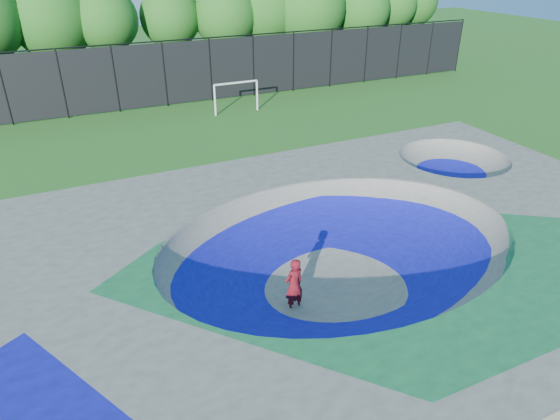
{
  "coord_description": "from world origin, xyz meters",
  "views": [
    {
      "loc": [
        -7.0,
        -10.54,
        8.97
      ],
      "look_at": [
        -0.57,
        3.0,
        1.1
      ],
      "focal_mm": 32.0,
      "sensor_mm": 36.0,
      "label": 1
    }
  ],
  "objects": [
    {
      "name": "ground",
      "position": [
        0.0,
        0.0,
        0.0
      ],
      "size": [
        120.0,
        120.0,
        0.0
      ],
      "primitive_type": "plane",
      "color": "#225918",
      "rests_on": "ground"
    },
    {
      "name": "skateboard",
      "position": [
        -1.9,
        -0.7,
        0.03
      ],
      "size": [
        0.81,
        0.49,
        0.05
      ],
      "primitive_type": "cube",
      "rotation": [
        0.0,
        0.0,
        0.37
      ],
      "color": "black",
      "rests_on": "ground"
    },
    {
      "name": "soccer_goal",
      "position": [
        3.48,
        17.73,
        1.31
      ],
      "size": [
        2.86,
        0.12,
        1.89
      ],
      "color": "silver",
      "rests_on": "ground"
    },
    {
      "name": "fence",
      "position": [
        0.0,
        21.0,
        2.1
      ],
      "size": [
        48.09,
        0.09,
        4.04
      ],
      "color": "black",
      "rests_on": "ground"
    },
    {
      "name": "skate_deck",
      "position": [
        0.0,
        0.0,
        0.75
      ],
      "size": [
        22.0,
        14.0,
        1.5
      ],
      "primitive_type": "cube",
      "color": "gray",
      "rests_on": "ground"
    },
    {
      "name": "skater",
      "position": [
        -1.9,
        -0.7,
        0.83
      ],
      "size": [
        0.68,
        0.52,
        1.66
      ],
      "primitive_type": "imported",
      "rotation": [
        0.0,
        0.0,
        3.37
      ],
      "color": "red",
      "rests_on": "ground"
    },
    {
      "name": "treeline",
      "position": [
        -0.02,
        26.17,
        4.93
      ],
      "size": [
        52.53,
        7.52,
        8.26
      ],
      "color": "#3F321F",
      "rests_on": "ground"
    }
  ]
}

